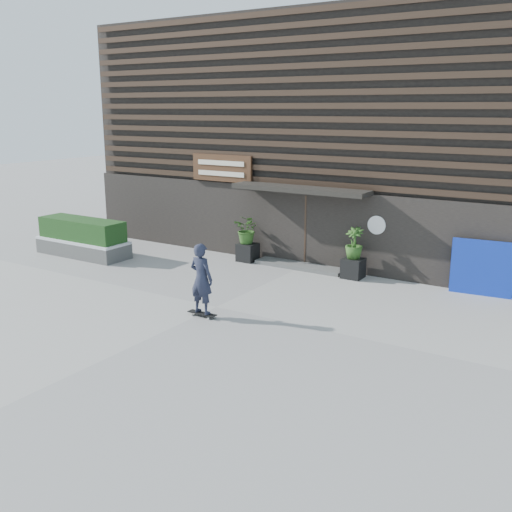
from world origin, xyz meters
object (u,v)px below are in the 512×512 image
Objects in this scene: planter_pot_right at (353,268)px; skateboarder at (201,279)px; planter_pot_left at (248,252)px; blue_tarp at (482,268)px; raised_bed at (83,248)px.

skateboarder reaches higher than planter_pot_right.
blue_tarp is (7.43, 0.30, 0.47)m from planter_pot_left.
blue_tarp is (12.70, 2.70, 0.52)m from raised_bed.
raised_bed is 12.99m from blue_tarp.
skateboarder reaches higher than blue_tarp.
raised_bed is at bearing -173.23° from blue_tarp.
raised_bed is at bearing -155.49° from planter_pot_left.
planter_pot_right is 9.38m from raised_bed.
blue_tarp is at bearing 12.02° from raised_bed.
planter_pot_left is 5.60m from skateboarder.
skateboarder is at bearing -20.78° from raised_bed.
planter_pot_left is 0.37× the size of blue_tarp.
planter_pot_right is 5.51m from skateboarder.
planter_pot_right is at bearing 179.48° from blue_tarp.
planter_pot_left is 0.32× the size of skateboarder.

